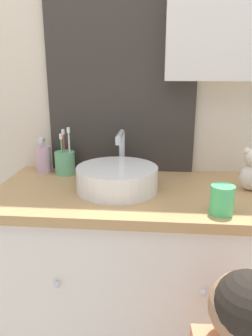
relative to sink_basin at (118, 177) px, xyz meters
The scene contains 7 objects.
wall_back 0.47m from the sink_basin, 72.42° to the left, with size 3.20×0.18×2.50m.
vanity_counter 0.49m from the sink_basin, ahead, with size 1.06×0.53×0.89m.
sink_basin is the anchor object (origin of this frame).
toothbrush_holder 0.30m from the sink_basin, 145.32° to the left, with size 0.09×0.09×0.20m.
soap_dispenser 0.40m from the sink_basin, 151.43° to the left, with size 0.06×0.06×0.15m.
teddy_bear 0.50m from the sink_basin, ahead, with size 0.09×0.08×0.16m.
drinking_cup 0.40m from the sink_basin, 28.10° to the right, with size 0.07×0.07×0.09m, color #4CC670.
Camera 1 is at (0.07, -0.82, 1.32)m, focal length 35.00 mm.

